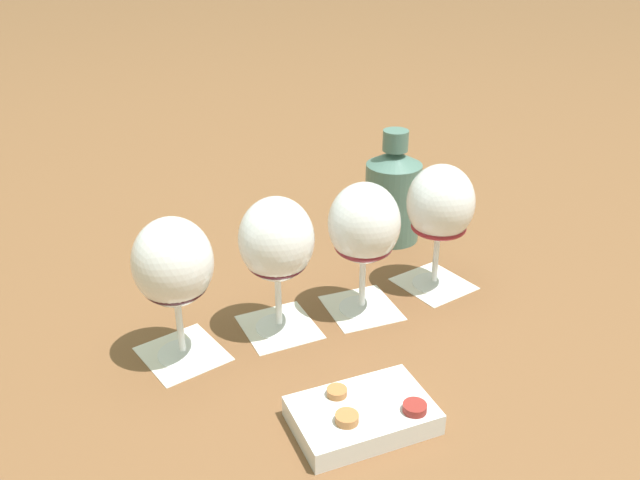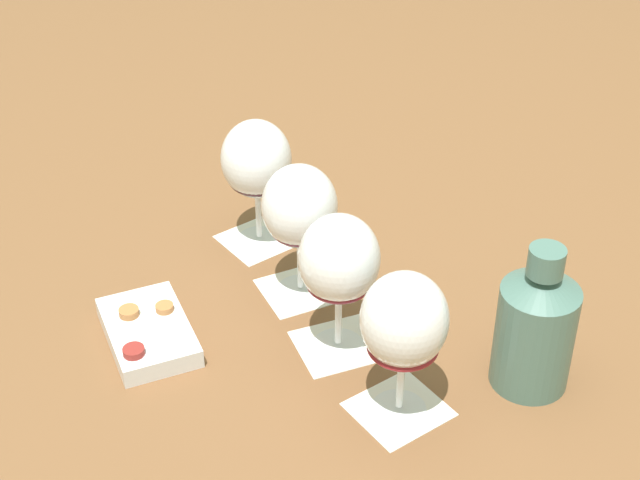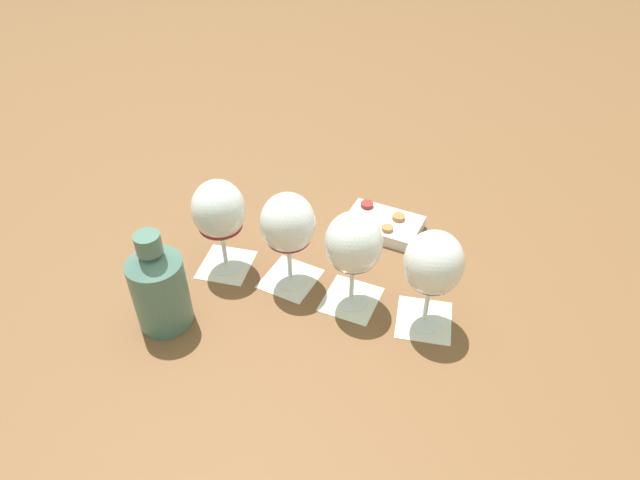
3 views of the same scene
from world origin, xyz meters
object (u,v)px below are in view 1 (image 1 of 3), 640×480
object	(u,v)px
wine_glass_1	(364,228)
wine_glass_3	(173,268)
ceramic_vase	(394,193)
snack_dish	(362,415)
wine_glass_2	(277,245)
wine_glass_0	(440,207)

from	to	relation	value
wine_glass_1	wine_glass_3	world-z (taller)	same
ceramic_vase	snack_dish	bearing A→B (deg)	17.20
wine_glass_2	wine_glass_3	bearing A→B (deg)	-36.57
wine_glass_1	wine_glass_2	xyz separation A→B (m)	(0.09, -0.08, -0.00)
wine_glass_3	snack_dish	bearing A→B (deg)	86.36
wine_glass_0	wine_glass_1	bearing A→B (deg)	-32.41
wine_glass_1	wine_glass_2	distance (m)	0.12
ceramic_vase	snack_dish	xyz separation A→B (m)	(0.45, 0.14, -0.07)
ceramic_vase	wine_glass_0	bearing A→B (deg)	43.80
wine_glass_2	wine_glass_3	distance (m)	0.13
wine_glass_2	ceramic_vase	size ratio (longest dim) A/B	0.98
wine_glass_3	ceramic_vase	bearing A→B (deg)	164.73
wine_glass_3	snack_dish	world-z (taller)	wine_glass_3
wine_glass_0	wine_glass_1	xyz separation A→B (m)	(0.11, -0.07, -0.00)
wine_glass_3	wine_glass_2	bearing A→B (deg)	143.43
wine_glass_1	ceramic_vase	world-z (taller)	same
wine_glass_1	ceramic_vase	bearing A→B (deg)	-169.36
wine_glass_0	wine_glass_2	bearing A→B (deg)	-36.43
wine_glass_1	wine_glass_2	bearing A→B (deg)	-40.71
wine_glass_1	snack_dish	size ratio (longest dim) A/B	1.05
wine_glass_1	wine_glass_3	bearing A→B (deg)	-38.55
wine_glass_0	ceramic_vase	world-z (taller)	same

